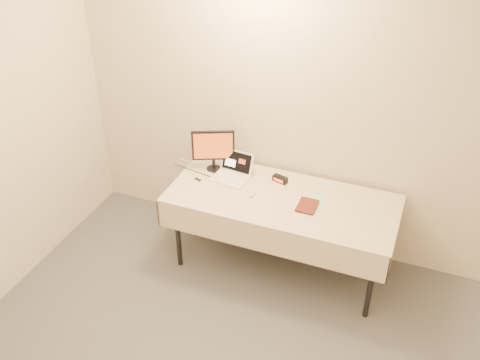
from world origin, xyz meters
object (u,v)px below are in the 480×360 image
at_px(table, 282,204).
at_px(monitor, 213,147).
at_px(laptop, 233,172).
at_px(book, 299,194).

distance_m(table, monitor, 0.77).
distance_m(laptop, monitor, 0.27).
relative_size(table, monitor, 4.92).
bearing_deg(book, monitor, 164.34).
bearing_deg(laptop, monitor, 172.67).
distance_m(table, laptop, 0.53).
relative_size(table, book, 9.23).
xyz_separation_m(table, laptop, (-0.49, 0.15, 0.11)).
height_order(monitor, book, monitor).
height_order(table, monitor, monitor).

